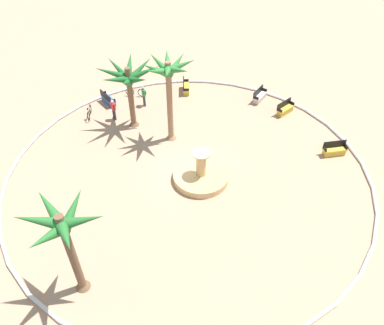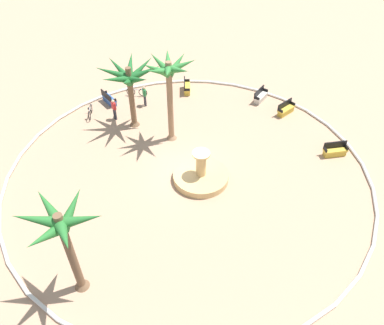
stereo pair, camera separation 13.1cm
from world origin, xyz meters
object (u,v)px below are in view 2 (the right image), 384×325
Objects in this scene: palm_tree_near_fountain at (169,77)px; bench_north at (187,88)px; bench_east at (335,151)px; bicycle_by_lamppost at (90,112)px; palm_tree_by_curb at (62,231)px; fountain at (201,175)px; person_cyclist_helmet at (145,95)px; bench_southwest at (109,99)px; person_cyclist_photo at (114,108)px; bicycle_red_frame at (137,92)px; bench_west at (286,110)px; bench_southeast at (260,97)px; palm_tree_mid_plaza at (129,78)px.

bench_north is (-1.38, -6.24, -4.55)m from palm_tree_near_fountain.
bicycle_by_lamppost is (17.05, -5.59, 0.04)m from bench_east.
fountain is at bearing -131.64° from palm_tree_by_curb.
bicycle_by_lamppost is 1.01× the size of person_cyclist_helmet.
person_cyclist_photo is (-0.69, 2.22, 0.60)m from bench_southwest.
palm_tree_near_fountain is 3.59× the size of bicycle_by_lamppost.
bench_southwest is 2.40m from person_cyclist_photo.
bench_north is 0.95× the size of bicycle_red_frame.
bicycle_by_lamppost is (14.94, -0.52, 0.04)m from bench_west.
bench_north is at bearing -108.61° from palm_tree_by_curb.
bench_west is at bearing 179.94° from person_cyclist_photo.
bench_southwest is (13.70, -2.23, 0.00)m from bench_west.
palm_tree_by_curb is at bearing 48.36° from fountain.
bench_east is (-15.50, -8.94, -3.94)m from palm_tree_by_curb.
person_cyclist_helmet is (1.99, -4.33, -3.94)m from palm_tree_near_fountain.
bench_southwest reaches higher than bicycle_red_frame.
palm_tree_near_fountain is 9.67m from bench_southeast.
bicycle_red_frame is at bearing 6.49° from bench_north.
bench_southwest is 0.94× the size of bicycle_red_frame.
person_cyclist_helmet is (-0.73, 1.44, 0.57)m from bicycle_red_frame.
bench_southeast is 9.25m from person_cyclist_helmet.
palm_tree_by_curb is 3.45× the size of bench_southwest.
bench_southeast is 10.04m from bicycle_red_frame.
bench_east is 1.02× the size of bench_north.
bench_west is 14.95m from bicycle_by_lamppost.
bench_west is (-8.82, -2.58, -4.55)m from palm_tree_near_fountain.
person_cyclist_helmet is at bearing 170.65° from bench_southwest.
bicycle_by_lamppost is at bearing -14.79° from person_cyclist_photo.
bench_southwest is (0.31, -16.23, -3.94)m from palm_tree_by_curb.
bench_north is 8.13m from bicycle_by_lamppost.
bench_east is 14.62m from person_cyclist_helmet.
person_cyclist_photo reaches higher than bench_north.
bicycle_by_lamppost is 4.34m from person_cyclist_helmet.
palm_tree_near_fountain is 6.31m from person_cyclist_photo.
fountain is 10.82m from bicycle_by_lamppost.
palm_tree_by_curb is 19.77m from bench_west.
bicycle_red_frame is (11.55, -3.20, 0.04)m from bench_west.
palm_tree_by_curb reaches higher than bench_west.
person_cyclist_helmet is (3.37, 1.91, 0.61)m from bench_north.
person_cyclist_photo is at bearing -28.61° from palm_tree_mid_plaza.
palm_tree_mid_plaza reaches higher than bench_east.
palm_tree_near_fountain is 10.26m from bench_west.
palm_tree_by_curb is 16.31m from person_cyclist_helmet.
bench_southwest is at bearing -88.91° from palm_tree_by_curb.
person_cyclist_helmet is (-4.13, -1.23, 0.57)m from bicycle_by_lamppost.
palm_tree_by_curb is at bearing 46.28° from bench_west.
bench_east is 1.03× the size of bench_southwest.
bench_east is (-10.93, 2.49, -4.55)m from palm_tree_near_fountain.
bench_north is 1.03× the size of bench_southeast.
palm_tree_by_curb is at bearing 82.02° from palm_tree_mid_plaza.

